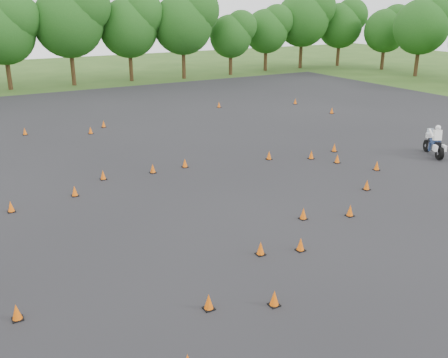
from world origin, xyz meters
TOP-DOWN VIEW (x-y plane):
  - ground at (0.00, 0.00)m, footprint 140.00×140.00m
  - asphalt_pad at (0.00, 6.00)m, footprint 62.00×62.00m
  - treeline at (2.31, 35.11)m, footprint 86.97×32.23m
  - traffic_cones at (-0.18, 5.40)m, footprint 36.23×32.73m
  - rider_white at (13.88, 4.61)m, footprint 1.71×2.38m

SIDE VIEW (x-z plane):
  - ground at x=0.00m, z-range 0.00..0.00m
  - asphalt_pad at x=0.00m, z-range 0.01..0.01m
  - traffic_cones at x=-0.18m, z-range 0.01..0.46m
  - rider_white at x=13.88m, z-range 0.00..1.79m
  - treeline at x=2.31m, z-range -0.88..10.06m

